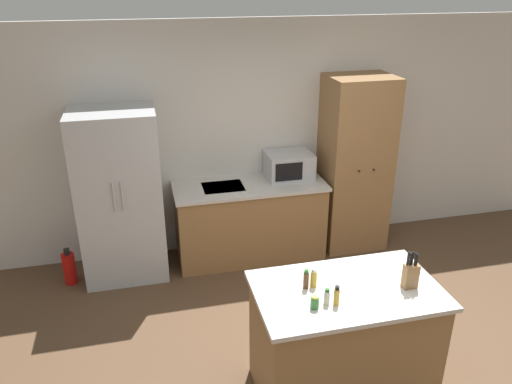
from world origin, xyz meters
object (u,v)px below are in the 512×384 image
Objects in this scene: spice_bottle_green_herb at (306,279)px; fire_extinguisher at (69,268)px; spice_bottle_tall_dark at (327,297)px; spice_bottle_pale_salt at (314,278)px; pantry_cabinet at (355,164)px; refrigerator at (120,196)px; spice_bottle_short_red at (337,296)px; spice_bottle_amber_oil at (315,302)px; microwave at (289,165)px; knife_block at (411,275)px.

spice_bottle_green_herb reaches higher than fire_extinguisher.
spice_bottle_pale_salt is (-0.02, 0.22, 0.01)m from spice_bottle_tall_dark.
pantry_cabinet is 2.63m from spice_bottle_tall_dark.
spice_bottle_short_red is (1.45, -2.31, 0.11)m from refrigerator.
spice_bottle_amber_oil is (1.29, -2.31, 0.09)m from refrigerator.
spice_bottle_tall_dark is 0.22m from spice_bottle_pale_salt.
spice_bottle_pale_salt is at bearing -45.11° from fire_extinguisher.
fire_extinguisher is at bearing 132.15° from spice_bottle_tall_dark.
pantry_cabinet is 2.45m from spice_bottle_pale_salt.
pantry_cabinet is 2.70m from spice_bottle_amber_oil.
spice_bottle_tall_dark is 0.83× the size of spice_bottle_pale_salt.
microwave is at bearing 174.20° from pantry_cabinet.
refrigerator is 0.94m from fire_extinguisher.
spice_bottle_pale_salt is at bearing 94.60° from spice_bottle_tall_dark.
spice_bottle_green_herb is (-0.55, -2.19, -0.01)m from microwave.
microwave is at bearing 3.72° from refrigerator.
microwave is 2.60m from fire_extinguisher.
refrigerator reaches higher than microwave.
refrigerator is at bearing 122.28° from spice_bottle_green_herb.
spice_bottle_short_red is at bearing -99.56° from microwave.
spice_bottle_short_red is at bearing -57.91° from refrigerator.
spice_bottle_green_herb is (-0.14, 0.23, 0.00)m from spice_bottle_short_red.
microwave is 1.74× the size of knife_block.
refrigerator is 14.89× the size of spice_bottle_tall_dark.
refrigerator is at bearing 121.24° from spice_bottle_tall_dark.
spice_bottle_green_herb is 2.87m from fire_extinguisher.
spice_bottle_green_herb is 1.04× the size of spice_bottle_pale_salt.
spice_bottle_short_red is (-1.17, -2.35, 0.01)m from pantry_cabinet.
spice_bottle_short_red is 0.27m from spice_bottle_green_herb.
spice_bottle_short_red is (-0.58, -0.07, -0.04)m from knife_block.
spice_bottle_short_red is at bearing -59.69° from spice_bottle_green_herb.
refrigerator is 12.42× the size of spice_bottle_pale_salt.
spice_bottle_green_herb is at bearing -103.98° from microwave.
spice_bottle_pale_salt is 2.90m from fire_extinguisher.
spice_bottle_amber_oil is (-1.33, -2.35, -0.01)m from pantry_cabinet.
knife_block reaches higher than spice_bottle_short_red.
pantry_cabinet reaches higher than knife_block.
fire_extinguisher is (-3.21, -0.14, -0.82)m from pantry_cabinet.
spice_bottle_green_herb is (-1.31, -2.12, 0.01)m from pantry_cabinet.
spice_bottle_green_herb is (1.31, -2.07, 0.11)m from refrigerator.
microwave reaches higher than spice_bottle_short_red.
fire_extinguisher is (-1.98, 2.19, -0.82)m from spice_bottle_tall_dark.
refrigerator is at bearing 9.55° from fire_extinguisher.
pantry_cabinet is 0.77m from microwave.
knife_block is 0.75m from spice_bottle_amber_oil.
spice_bottle_short_red is 1.01× the size of spice_bottle_pale_salt.
knife_block is at bearing 3.94° from spice_bottle_tall_dark.
knife_block is 0.59m from spice_bottle_short_red.
spice_bottle_amber_oil is 0.24m from spice_bottle_green_herb.
spice_bottle_pale_salt is (-0.49, -2.19, -0.02)m from microwave.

